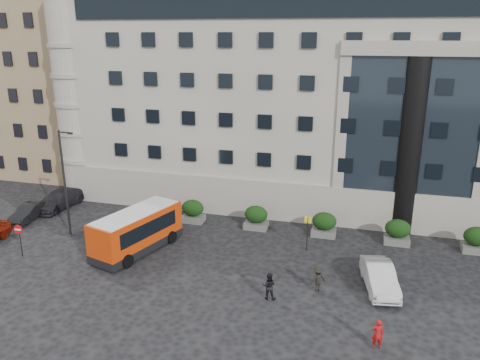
% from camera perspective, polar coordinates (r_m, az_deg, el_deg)
% --- Properties ---
extents(ground, '(120.00, 120.00, 0.00)m').
position_cam_1_polar(ground, '(30.07, -3.83, -11.36)').
color(ground, black).
rests_on(ground, ground).
extents(civic_building, '(44.00, 24.00, 18.00)m').
position_cam_1_polar(civic_building, '(47.24, 11.93, 10.45)').
color(civic_building, gray).
rests_on(civic_building, ground).
extents(entrance_column, '(1.80, 1.80, 13.00)m').
position_cam_1_polar(entrance_column, '(36.17, 19.95, 3.67)').
color(entrance_column, black).
rests_on(entrance_column, ground).
extents(apartment_near, '(14.00, 14.00, 20.00)m').
position_cam_1_polar(apartment_near, '(55.74, -21.34, 11.71)').
color(apartment_near, '#8C7951').
rests_on(apartment_near, ground).
extents(apartment_far, '(13.00, 13.00, 22.00)m').
position_cam_1_polar(apartment_far, '(72.41, -14.88, 14.17)').
color(apartment_far, '#826A4B').
rests_on(apartment_far, ground).
extents(hedge_a, '(1.80, 1.26, 1.84)m').
position_cam_1_polar(hedge_a, '(37.59, -5.78, -3.75)').
color(hedge_a, '#585755').
rests_on(hedge_a, ground).
extents(hedge_b, '(1.80, 1.26, 1.84)m').
position_cam_1_polar(hedge_b, '(36.15, 1.97, -4.55)').
color(hedge_b, '#585755').
rests_on(hedge_b, ground).
extents(hedge_c, '(1.80, 1.26, 1.84)m').
position_cam_1_polar(hedge_c, '(35.42, 10.22, -5.31)').
color(hedge_c, '#585755').
rests_on(hedge_c, ground).
extents(hedge_d, '(1.80, 1.26, 1.84)m').
position_cam_1_polar(hedge_d, '(35.45, 18.65, -5.98)').
color(hedge_d, '#585755').
rests_on(hedge_d, ground).
extents(hedge_e, '(1.80, 1.26, 1.84)m').
position_cam_1_polar(hedge_e, '(36.23, 26.91, -6.50)').
color(hedge_e, '#585755').
rests_on(hedge_e, ground).
extents(street_lamp, '(1.16, 0.18, 8.00)m').
position_cam_1_polar(street_lamp, '(36.16, -20.56, 0.09)').
color(street_lamp, '#262628').
rests_on(street_lamp, ground).
extents(bus_stop_sign, '(0.50, 0.08, 2.52)m').
position_cam_1_polar(bus_stop_sign, '(32.62, 8.24, -5.73)').
color(bus_stop_sign, '#262628').
rests_on(bus_stop_sign, ground).
extents(no_entry_sign, '(0.64, 0.16, 2.32)m').
position_cam_1_polar(no_entry_sign, '(34.74, -25.34, -5.98)').
color(no_entry_sign, '#262628').
rests_on(no_entry_sign, ground).
extents(minibus, '(4.28, 7.28, 2.88)m').
position_cam_1_polar(minibus, '(33.07, -12.46, -5.91)').
color(minibus, '#C23409').
rests_on(minibus, ground).
extents(red_truck, '(2.94, 5.05, 2.56)m').
position_cam_1_polar(red_truck, '(48.23, -15.00, 1.02)').
color(red_truck, maroon).
rests_on(red_truck, ground).
extents(parked_car_b, '(1.69, 3.93, 1.26)m').
position_cam_1_polar(parked_car_b, '(41.61, -24.36, -3.60)').
color(parked_car_b, black).
rests_on(parked_car_b, ground).
extents(parked_car_c, '(2.52, 5.38, 1.52)m').
position_cam_1_polar(parked_car_c, '(43.36, -21.16, -2.20)').
color(parked_car_c, black).
rests_on(parked_car_c, ground).
extents(parked_car_d, '(3.44, 5.97, 1.56)m').
position_cam_1_polar(parked_car_d, '(44.97, -12.43, -0.68)').
color(parked_car_d, black).
rests_on(parked_car_d, ground).
extents(white_taxi, '(2.45, 4.76, 1.50)m').
position_cam_1_polar(white_taxi, '(29.30, 16.65, -11.28)').
color(white_taxi, silver).
rests_on(white_taxi, ground).
extents(pedestrian_a, '(0.63, 0.48, 1.55)m').
position_cam_1_polar(pedestrian_a, '(24.38, 16.42, -17.55)').
color(pedestrian_a, '#AB1111').
rests_on(pedestrian_a, ground).
extents(pedestrian_b, '(0.83, 0.67, 1.62)m').
position_cam_1_polar(pedestrian_b, '(27.19, 3.54, -12.76)').
color(pedestrian_b, black).
rests_on(pedestrian_b, ground).
extents(pedestrian_c, '(1.13, 1.03, 1.52)m').
position_cam_1_polar(pedestrian_c, '(28.26, 9.45, -11.83)').
color(pedestrian_c, black).
rests_on(pedestrian_c, ground).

